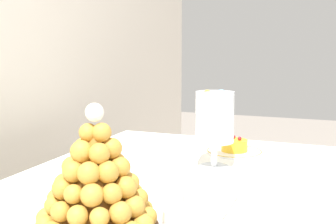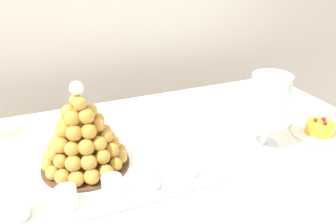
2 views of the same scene
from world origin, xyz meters
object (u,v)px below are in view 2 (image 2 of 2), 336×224
Objects in this scene: dessert_cup_centre at (112,186)px; dessert_cup_mid_left at (66,198)px; serving_tray at (102,173)px; macaron_goblet at (269,100)px; dessert_cup_right at (186,168)px; dessert_cup_left at (15,207)px; croquembouche at (82,136)px; dessert_cup_mid_right at (150,178)px; fruit_tart_plate at (319,130)px.

dessert_cup_mid_left is at bearing -177.70° from dessert_cup_centre.
macaron_goblet is at bearing -4.11° from serving_tray.
dessert_cup_left is at bearing 179.62° from dessert_cup_right.
serving_tray is 0.12m from croquembouche.
dessert_cup_mid_right is (0.14, -0.16, -0.07)m from croquembouche.
croquembouche is 0.78m from fruit_tart_plate.
croquembouche is 4.97× the size of dessert_cup_centre.
macaron_goblet reaches higher than dessert_cup_left.
croquembouche is 4.58× the size of dessert_cup_mid_right.
dessert_cup_mid_left is 0.27× the size of fruit_tart_plate.
dessert_cup_centre is 0.26× the size of fruit_tart_plate.
dessert_cup_mid_left is at bearing 179.39° from dessert_cup_mid_right.
dessert_cup_mid_right is (0.32, -0.01, -0.00)m from dessert_cup_left.
croquembouche is at bearing 170.75° from macaron_goblet.
fruit_tart_plate is (0.95, 0.04, -0.02)m from dessert_cup_left.
dessert_cup_mid_left is at bearing -176.57° from fruit_tart_plate.
dessert_cup_right is at bearing 1.24° from dessert_cup_mid_left.
dessert_cup_mid_right is 0.63m from fruit_tart_plate.
fruit_tart_plate is at bearing 4.77° from dessert_cup_right.
dessert_cup_right is at bearing 0.66° from dessert_cup_centre.
dessert_cup_mid_left reaches higher than dessert_cup_centre.
serving_tray is 0.23m from dessert_cup_right.
macaron_goblet is at bearing 11.01° from dessert_cup_right.
dessert_cup_mid_right is at bearing -2.13° from dessert_cup_left.
croquembouche reaches higher than dessert_cup_mid_left.
croquembouche reaches higher than dessert_cup_left.
dessert_cup_centre is at bearing -75.02° from croquembouche.
dessert_cup_mid_left is at bearing -135.82° from serving_tray.
croquembouche is 0.56m from macaron_goblet.
dessert_cup_centre is 0.21× the size of macaron_goblet.
dessert_cup_left reaches higher than dessert_cup_mid_left.
dessert_cup_right is (0.11, 0.01, -0.00)m from dessert_cup_mid_right.
dessert_cup_right is (0.21, 0.00, -0.00)m from dessert_cup_centre.
serving_tray is 9.79× the size of dessert_cup_left.
dessert_cup_mid_left is 0.11m from dessert_cup_centre.
macaron_goblet is (0.41, 0.07, 0.12)m from dessert_cup_mid_right.
dessert_cup_left is 0.96× the size of dessert_cup_right.
serving_tray is at bearing 155.63° from dessert_cup_right.
dessert_cup_right is (0.43, -0.00, -0.01)m from dessert_cup_left.
macaron_goblet is at bearing 175.85° from fruit_tart_plate.
dessert_cup_mid_left reaches higher than serving_tray.
dessert_cup_mid_right is 0.43m from macaron_goblet.
fruit_tart_plate is at bearing 4.78° from dessert_cup_mid_right.
dessert_cup_mid_right is 0.90× the size of dessert_cup_right.
dessert_cup_centre is at bearing -1.34° from dessert_cup_left.
dessert_cup_left reaches higher than serving_tray.
serving_tray is at bearing 175.89° from macaron_goblet.
dessert_cup_centre is at bearing -86.58° from serving_tray.
dessert_cup_mid_left is 0.21m from dessert_cup_mid_right.
dessert_cup_mid_left and dessert_cup_mid_right have the same top height.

